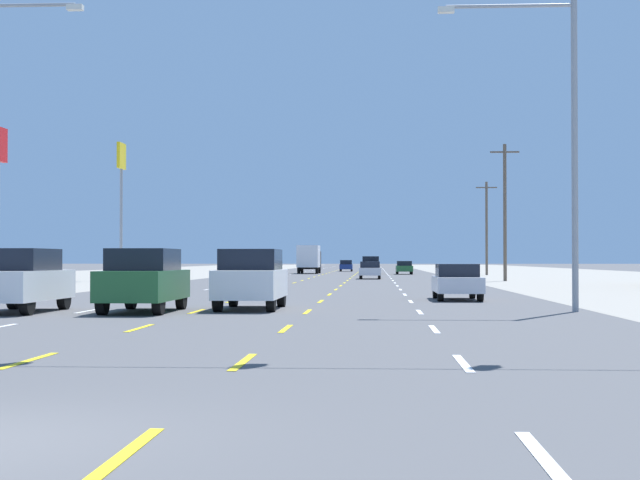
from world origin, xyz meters
TOP-DOWN VIEW (x-y plane):
  - ground_plane at (0.00, 66.00)m, footprint 572.00×572.00m
  - lot_apron_left at (-24.75, 66.00)m, footprint 28.00×440.00m
  - lane_markings at (0.00, 104.50)m, footprint 10.64×227.60m
  - signal_span_wire at (0.03, 9.87)m, footprint 25.45×0.53m
  - suv_far_left_nearest at (-7.17, 21.28)m, footprint 1.98×4.90m
  - suv_inner_left_near at (-3.35, 21.61)m, footprint 1.98×4.90m
  - suv_center_turn_mid at (-0.22, 23.53)m, footprint 1.98×4.90m
  - sedan_far_right_midfar at (7.19, 31.32)m, footprint 1.80×4.50m
  - sedan_inner_right_far at (3.46, 73.68)m, footprint 1.80×4.50m
  - sedan_far_right_farther at (7.09, 99.11)m, footprint 1.80×4.50m
  - suv_inner_right_farthest at (3.41, 101.30)m, footprint 1.98×4.90m
  - box_truck_inner_left_distant_a at (-3.72, 104.19)m, footprint 2.40×7.20m
  - hatchback_center_turn_distant_b at (-0.02, 124.49)m, footprint 1.72×3.90m
  - pole_sign_left_row_2 at (-15.57, 65.37)m, footprint 0.24×1.90m
  - streetlight_right_row_0 at (9.70, 22.53)m, footprint 4.38×0.26m
  - utility_pole_right_row_1 at (13.71, 66.10)m, footprint 2.20×0.26m
  - utility_pole_right_row_2 at (15.53, 94.28)m, footprint 2.20×0.26m

SIDE VIEW (x-z plane):
  - ground_plane at x=0.00m, z-range 0.00..0.00m
  - lot_apron_left at x=-24.75m, z-range 0.00..0.01m
  - lane_markings at x=0.00m, z-range 0.00..0.01m
  - sedan_far_right_midfar at x=7.19m, z-range 0.03..1.49m
  - sedan_inner_right_far at x=3.46m, z-range 0.03..1.49m
  - sedan_far_right_farther at x=7.09m, z-range 0.03..1.49m
  - hatchback_center_turn_distant_b at x=-0.02m, z-range 0.01..1.55m
  - suv_far_left_nearest at x=-7.17m, z-range 0.04..2.02m
  - suv_inner_left_near at x=-3.35m, z-range 0.04..2.02m
  - suv_center_turn_mid at x=-0.22m, z-range 0.04..2.02m
  - suv_inner_right_farthest at x=3.41m, z-range 0.04..2.02m
  - box_truck_inner_left_distant_a at x=-3.72m, z-range 0.22..3.45m
  - utility_pole_right_row_2 at x=15.53m, z-range 0.20..9.94m
  - utility_pole_right_row_1 at x=13.71m, z-range 0.20..10.59m
  - signal_span_wire at x=0.03m, z-range 0.87..10.04m
  - streetlight_right_row_0 at x=9.70m, z-range 0.80..10.73m
  - pole_sign_left_row_2 at x=-15.57m, z-range 2.63..13.21m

